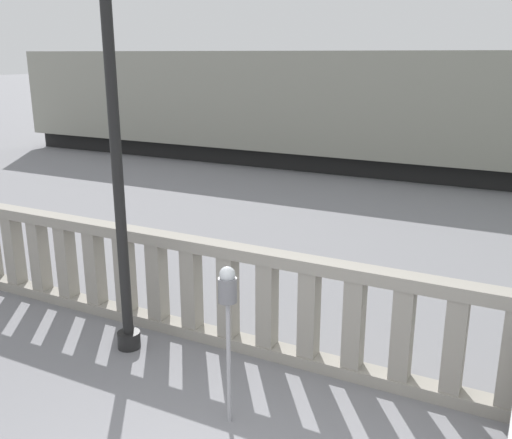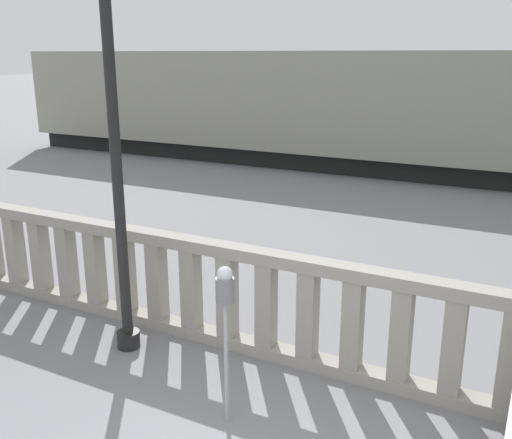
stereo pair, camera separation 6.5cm
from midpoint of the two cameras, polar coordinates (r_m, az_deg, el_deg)
name	(u,v)px [view 2 (the right image)]	position (r m, az deg, el deg)	size (l,w,h in m)	color
balustrade	(330,318)	(6.29, 7.69, -9.77)	(15.44, 0.24, 1.28)	gray
parking_meter	(225,299)	(5.16, -2.74, -7.92)	(0.17, 0.17, 1.58)	#99999E
train_near	(301,105)	(18.17, 4.60, 11.30)	(19.69, 2.85, 4.06)	black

